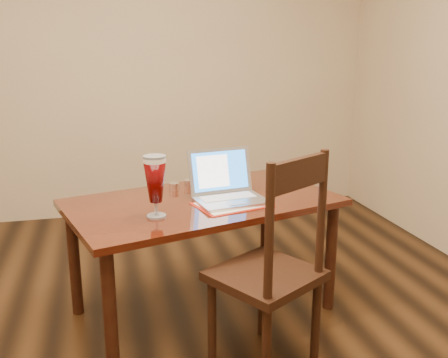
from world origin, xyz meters
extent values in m
cube|color=tan|center=(0.00, 2.50, 1.35)|extent=(4.50, 0.01, 2.70)
cube|color=#461709|center=(0.37, 0.63, 0.65)|extent=(1.58, 1.15, 0.04)
cylinder|color=black|center=(-0.15, 0.14, 0.31)|extent=(0.06, 0.06, 0.63)
cylinder|color=black|center=(1.07, 0.48, 0.31)|extent=(0.06, 0.06, 0.63)
cylinder|color=black|center=(-0.33, 0.77, 0.31)|extent=(0.06, 0.06, 0.63)
cylinder|color=black|center=(0.90, 1.11, 0.31)|extent=(0.06, 0.06, 0.63)
cube|color=#9C1B0E|center=(0.50, 0.50, 0.67)|extent=(0.43, 0.36, 0.00)
cube|color=white|center=(0.50, 0.50, 0.67)|extent=(0.39, 0.31, 0.00)
cube|color=#B9B8BD|center=(0.50, 0.52, 0.68)|extent=(0.39, 0.30, 0.02)
cube|color=#BBBABF|center=(0.50, 0.57, 0.69)|extent=(0.31, 0.16, 0.00)
cube|color=#B3B3B7|center=(0.51, 0.45, 0.69)|extent=(0.10, 0.08, 0.00)
cube|color=#B9B8BD|center=(0.48, 0.68, 0.81)|extent=(0.37, 0.13, 0.24)
cube|color=blue|center=(0.48, 0.67, 0.81)|extent=(0.32, 0.10, 0.20)
cube|color=white|center=(0.44, 0.67, 0.81)|extent=(0.19, 0.07, 0.17)
cylinder|color=silver|center=(0.09, 0.40, 0.67)|extent=(0.09, 0.09, 0.01)
cylinder|color=silver|center=(0.09, 0.40, 0.71)|extent=(0.02, 0.02, 0.07)
cylinder|color=white|center=(0.09, 0.40, 0.95)|extent=(0.11, 0.11, 0.02)
cylinder|color=silver|center=(0.09, 0.40, 0.96)|extent=(0.11, 0.11, 0.01)
cylinder|color=white|center=(0.25, 0.86, 0.68)|extent=(0.06, 0.06, 0.04)
cylinder|color=white|center=(0.34, 0.90, 0.68)|extent=(0.06, 0.06, 0.04)
cube|color=black|center=(0.55, 0.08, 0.45)|extent=(0.59, 0.59, 0.04)
cylinder|color=black|center=(0.48, -0.16, 0.22)|extent=(0.04, 0.04, 0.43)
cylinder|color=black|center=(0.79, 0.02, 0.22)|extent=(0.04, 0.04, 0.43)
cylinder|color=black|center=(0.31, 0.13, 0.22)|extent=(0.04, 0.04, 0.43)
cylinder|color=black|center=(0.61, 0.31, 0.22)|extent=(0.04, 0.04, 0.43)
cylinder|color=black|center=(0.48, -0.16, 0.76)|extent=(0.04, 0.04, 0.57)
cylinder|color=black|center=(0.79, 0.02, 0.76)|extent=(0.04, 0.04, 0.57)
cube|color=black|center=(0.63, -0.07, 0.97)|extent=(0.32, 0.21, 0.13)
camera|label=1|loc=(-0.14, -1.91, 1.46)|focal=40.00mm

